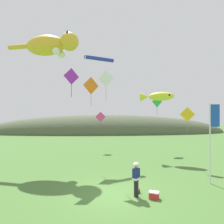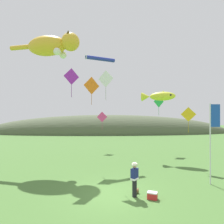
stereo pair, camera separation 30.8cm
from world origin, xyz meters
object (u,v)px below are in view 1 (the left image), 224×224
Objects in this scene: kite_tube_streamer at (99,59)px; kite_diamond_white at (106,79)px; picnic_cooler at (154,195)px; festival_banner_pole at (212,131)px; kite_diamond_green at (157,102)px; kite_diamond_violet at (71,77)px; kite_giant_cat at (51,45)px; kite_diamond_orange at (91,86)px; kite_diamond_pink at (101,117)px; kite_fish_windsock at (157,96)px; kite_diamond_gold at (187,115)px; festival_attendant at (136,178)px; kite_spool at (138,190)px.

kite_diamond_white is (0.53, -5.25, -2.86)m from kite_tube_streamer.
festival_banner_pole reaches higher than picnic_cooler.
kite_diamond_violet is at bearing -136.42° from kite_diamond_green.
kite_giant_cat is 2.89× the size of kite_diamond_orange.
kite_diamond_pink is at bearing 82.81° from kite_diamond_orange.
kite_tube_streamer is (-7.11, 7.18, 6.37)m from festival_banner_pole.
kite_giant_cat is 2.08× the size of kite_fish_windsock.
kite_diamond_white is at bearing -162.94° from kite_diamond_gold.
kite_diamond_gold is at bearing -12.59° from kite_giant_cat.
kite_diamond_violet is at bearing -170.29° from kite_diamond_gold.
festival_banner_pole is 2.06× the size of kite_diamond_orange.
kite_diamond_green is at bearing 54.82° from kite_diamond_white.
kite_diamond_orange is (-0.66, -2.22, -2.92)m from kite_tube_streamer.
festival_banner_pole is (5.07, 1.67, 2.30)m from festival_attendant.
festival_attendant is 5.82m from festival_banner_pole.
kite_spool is 7.53m from kite_diamond_white.
festival_banner_pole is 15.25m from kite_giant_cat.
kite_giant_cat is (-11.56, 6.62, 7.41)m from festival_banner_pole.
kite_diamond_violet reaches higher than kite_diamond_pink.
kite_diamond_gold reaches higher than kite_spool.
kite_diamond_violet is (-9.05, 2.42, 3.75)m from festival_banner_pole.
kite_tube_streamer reaches higher than kite_diamond_green.
kite_diamond_pink is at bearing 121.73° from festival_banner_pole.
kite_spool is 13.75m from kite_diamond_green.
kite_diamond_pink is (4.59, 4.65, -6.74)m from kite_giant_cat.
kite_diamond_orange is (3.79, -1.67, -3.95)m from kite_giant_cat.
kite_diamond_gold is at bearing -23.54° from kite_tube_streamer.
kite_spool is 9.46m from kite_diamond_orange.
kite_fish_windsock is 1.39× the size of kite_diamond_orange.
kite_diamond_green is (8.58, 8.17, -1.31)m from kite_diamond_violet.
kite_tube_streamer is at bearing 73.35° from kite_diamond_orange.
kite_diamond_violet reaches higher than kite_spool.
festival_banner_pole is 4.13m from kite_diamond_gold.
kite_spool is 0.13× the size of kite_diamond_pink.
kite_fish_windsock reaches higher than festival_attendant.
kite_diamond_white reaches higher than picnic_cooler.
kite_diamond_white is at bearing -68.43° from kite_diamond_orange.
festival_banner_pole is 2.16× the size of kite_diamond_green.
kite_spool is 8.34m from kite_diamond_gold.
kite_giant_cat is 4.61m from kite_tube_streamer.
kite_spool is 13.20m from kite_diamond_pink.
festival_attendant is 0.83× the size of kite_diamond_pink.
kite_diamond_pink is (2.08, 8.86, -3.09)m from kite_diamond_violet.
kite_diamond_white reaches higher than kite_diamond_pink.
kite_diamond_orange is 9.27m from kite_diamond_green.
festival_attendant is 0.85× the size of kite_diamond_violet.
picnic_cooler is at bearing -72.45° from kite_tube_streamer.
festival_attendant is 0.74× the size of kite_diamond_orange.
kite_fish_windsock is at bearing 20.64° from kite_diamond_orange.
kite_diamond_violet is 1.00× the size of kite_diamond_gold.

